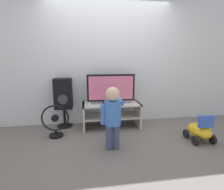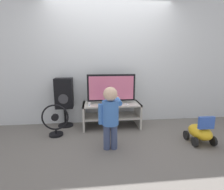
{
  "view_description": "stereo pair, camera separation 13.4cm",
  "coord_description": "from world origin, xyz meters",
  "px_view_note": "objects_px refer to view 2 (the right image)",
  "views": [
    {
      "loc": [
        -0.5,
        -3.08,
        1.35
      ],
      "look_at": [
        0.0,
        0.15,
        0.68
      ],
      "focal_mm": 28.0,
      "sensor_mm": 36.0,
      "label": 1
    },
    {
      "loc": [
        -0.36,
        -3.1,
        1.35
      ],
      "look_at": [
        0.0,
        0.15,
        0.68
      ],
      "focal_mm": 28.0,
      "sensor_mm": 36.0,
      "label": 2
    }
  ],
  "objects_px": {
    "television": "(111,89)",
    "child": "(110,113)",
    "speaker_tower": "(64,95)",
    "remote_primary": "(127,105)",
    "ride_on_toy": "(200,132)",
    "game_console": "(89,104)",
    "floor_fan": "(55,122)",
    "remote_secondary": "(115,104)"
  },
  "relations": [
    {
      "from": "speaker_tower",
      "to": "floor_fan",
      "type": "height_order",
      "value": "speaker_tower"
    },
    {
      "from": "television",
      "to": "remote_primary",
      "type": "bearing_deg",
      "value": -37.56
    },
    {
      "from": "remote_primary",
      "to": "game_console",
      "type": "bearing_deg",
      "value": 174.45
    },
    {
      "from": "speaker_tower",
      "to": "ride_on_toy",
      "type": "xyz_separation_m",
      "value": [
        2.31,
        -1.01,
        -0.47
      ]
    },
    {
      "from": "child",
      "to": "floor_fan",
      "type": "xyz_separation_m",
      "value": [
        -0.93,
        0.57,
        -0.31
      ]
    },
    {
      "from": "ride_on_toy",
      "to": "floor_fan",
      "type": "bearing_deg",
      "value": 167.26
    },
    {
      "from": "remote_primary",
      "to": "ride_on_toy",
      "type": "distance_m",
      "value": 1.33
    },
    {
      "from": "speaker_tower",
      "to": "ride_on_toy",
      "type": "bearing_deg",
      "value": -23.7
    },
    {
      "from": "child",
      "to": "floor_fan",
      "type": "relative_size",
      "value": 1.66
    },
    {
      "from": "television",
      "to": "child",
      "type": "height_order",
      "value": "television"
    },
    {
      "from": "ride_on_toy",
      "to": "speaker_tower",
      "type": "bearing_deg",
      "value": 156.3
    },
    {
      "from": "television",
      "to": "speaker_tower",
      "type": "bearing_deg",
      "value": 172.04
    },
    {
      "from": "television",
      "to": "game_console",
      "type": "distance_m",
      "value": 0.52
    },
    {
      "from": "child",
      "to": "speaker_tower",
      "type": "height_order",
      "value": "speaker_tower"
    },
    {
      "from": "game_console",
      "to": "speaker_tower",
      "type": "distance_m",
      "value": 0.59
    },
    {
      "from": "game_console",
      "to": "floor_fan",
      "type": "xyz_separation_m",
      "value": [
        -0.61,
        -0.2,
        -0.26
      ]
    },
    {
      "from": "child",
      "to": "ride_on_toy",
      "type": "bearing_deg",
      "value": 1.04
    },
    {
      "from": "television",
      "to": "game_console",
      "type": "height_order",
      "value": "television"
    },
    {
      "from": "floor_fan",
      "to": "television",
      "type": "bearing_deg",
      "value": 17.93
    },
    {
      "from": "remote_primary",
      "to": "speaker_tower",
      "type": "xyz_separation_m",
      "value": [
        -1.21,
        0.34,
        0.15
      ]
    },
    {
      "from": "floor_fan",
      "to": "ride_on_toy",
      "type": "bearing_deg",
      "value": -12.74
    },
    {
      "from": "television",
      "to": "floor_fan",
      "type": "relative_size",
      "value": 1.64
    },
    {
      "from": "remote_primary",
      "to": "child",
      "type": "relative_size",
      "value": 0.13
    },
    {
      "from": "child",
      "to": "television",
      "type": "bearing_deg",
      "value": 83.06
    },
    {
      "from": "speaker_tower",
      "to": "remote_primary",
      "type": "bearing_deg",
      "value": -15.68
    },
    {
      "from": "remote_secondary",
      "to": "ride_on_toy",
      "type": "distance_m",
      "value": 1.54
    },
    {
      "from": "game_console",
      "to": "ride_on_toy",
      "type": "distance_m",
      "value": 1.98
    },
    {
      "from": "speaker_tower",
      "to": "ride_on_toy",
      "type": "height_order",
      "value": "speaker_tower"
    },
    {
      "from": "television",
      "to": "floor_fan",
      "type": "bearing_deg",
      "value": -162.07
    },
    {
      "from": "television",
      "to": "remote_secondary",
      "type": "xyz_separation_m",
      "value": [
        0.06,
        -0.15,
        -0.27
      ]
    },
    {
      "from": "remote_secondary",
      "to": "game_console",
      "type": "bearing_deg",
      "value": 178.59
    },
    {
      "from": "television",
      "to": "game_console",
      "type": "bearing_deg",
      "value": -162.21
    },
    {
      "from": "game_console",
      "to": "speaker_tower",
      "type": "bearing_deg",
      "value": 151.73
    },
    {
      "from": "television",
      "to": "speaker_tower",
      "type": "height_order",
      "value": "television"
    },
    {
      "from": "speaker_tower",
      "to": "floor_fan",
      "type": "relative_size",
      "value": 1.7
    },
    {
      "from": "remote_secondary",
      "to": "ride_on_toy",
      "type": "height_order",
      "value": "remote_secondary"
    },
    {
      "from": "game_console",
      "to": "floor_fan",
      "type": "bearing_deg",
      "value": -161.97
    },
    {
      "from": "child",
      "to": "game_console",
      "type": "bearing_deg",
      "value": 112.82
    },
    {
      "from": "television",
      "to": "floor_fan",
      "type": "xyz_separation_m",
      "value": [
        -1.04,
        -0.34,
        -0.52
      ]
    },
    {
      "from": "television",
      "to": "floor_fan",
      "type": "height_order",
      "value": "television"
    },
    {
      "from": "speaker_tower",
      "to": "television",
      "type": "bearing_deg",
      "value": -7.96
    },
    {
      "from": "speaker_tower",
      "to": "floor_fan",
      "type": "xyz_separation_m",
      "value": [
        -0.1,
        -0.47,
        -0.4
      ]
    }
  ]
}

